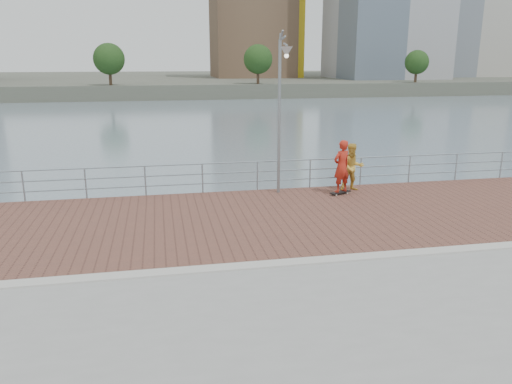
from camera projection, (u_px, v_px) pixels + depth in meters
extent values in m
plane|color=slate|center=(271.00, 339.00, 12.50)|extent=(400.00, 400.00, 0.00)
cube|color=brown|center=(246.00, 219.00, 15.39)|extent=(40.00, 6.80, 0.02)
cube|color=#B7B5AD|center=(272.00, 264.00, 11.97)|extent=(40.00, 0.40, 0.06)
cube|color=#4C5142|center=(166.00, 81.00, 128.30)|extent=(320.00, 95.00, 2.50)
cylinder|color=#8C9EA8|center=(23.00, 186.00, 17.14)|extent=(0.06, 0.06, 1.10)
cylinder|color=#8C9EA8|center=(86.00, 184.00, 17.52)|extent=(0.06, 0.06, 1.10)
cylinder|color=#8C9EA8|center=(145.00, 181.00, 17.90)|extent=(0.06, 0.06, 1.10)
cylinder|color=#8C9EA8|center=(202.00, 179.00, 18.28)|extent=(0.06, 0.06, 1.10)
cylinder|color=#8C9EA8|center=(257.00, 176.00, 18.66)|extent=(0.06, 0.06, 1.10)
cylinder|color=#8C9EA8|center=(310.00, 174.00, 19.04)|extent=(0.06, 0.06, 1.10)
cylinder|color=#8C9EA8|center=(361.00, 171.00, 19.42)|extent=(0.06, 0.06, 1.10)
cylinder|color=#8C9EA8|center=(409.00, 169.00, 19.80)|extent=(0.06, 0.06, 1.10)
cylinder|color=#8C9EA8|center=(456.00, 167.00, 20.18)|extent=(0.06, 0.06, 1.10)
cylinder|color=#8C9EA8|center=(501.00, 165.00, 20.56)|extent=(0.06, 0.06, 1.10)
cylinder|color=#8C9EA8|center=(230.00, 163.00, 18.33)|extent=(39.00, 0.05, 0.05)
cylinder|color=#8C9EA8|center=(230.00, 173.00, 18.43)|extent=(39.00, 0.05, 0.05)
cylinder|color=#8C9EA8|center=(230.00, 182.00, 18.52)|extent=(39.00, 0.05, 0.05)
cylinder|color=gray|center=(279.00, 119.00, 17.76)|extent=(0.11, 0.11, 5.44)
cylinder|color=gray|center=(283.00, 39.00, 16.62)|extent=(0.07, 0.91, 0.07)
cone|color=#B2B2AD|center=(287.00, 44.00, 16.24)|extent=(0.40, 0.40, 0.32)
cube|color=black|center=(340.00, 192.00, 18.15)|extent=(0.87, 0.52, 0.03)
cylinder|color=beige|center=(336.00, 195.00, 17.96)|extent=(0.08, 0.06, 0.07)
cylinder|color=beige|center=(347.00, 193.00, 18.25)|extent=(0.08, 0.06, 0.07)
cylinder|color=beige|center=(333.00, 194.00, 18.08)|extent=(0.08, 0.06, 0.07)
cylinder|color=beige|center=(345.00, 192.00, 18.37)|extent=(0.08, 0.06, 0.07)
imported|color=#B52618|center=(342.00, 166.00, 17.90)|extent=(0.82, 0.68, 1.91)
imported|color=gold|center=(352.00, 167.00, 18.49)|extent=(0.89, 0.71, 1.77)
cube|color=brown|center=(251.00, 8.00, 115.76)|extent=(18.00, 18.00, 31.45)
cylinder|color=#473323|center=(110.00, 73.00, 82.48)|extent=(0.50, 0.50, 3.97)
sphere|color=#193814|center=(109.00, 59.00, 81.89)|extent=(5.11, 5.11, 5.11)
cylinder|color=#473323|center=(258.00, 72.00, 87.11)|extent=(0.50, 0.50, 3.93)
sphere|color=#193814|center=(258.00, 59.00, 86.53)|extent=(5.05, 5.05, 5.05)
cylinder|color=#473323|center=(416.00, 73.00, 92.73)|extent=(0.50, 0.50, 3.42)
sphere|color=#193814|center=(417.00, 62.00, 92.23)|extent=(4.40, 4.40, 4.40)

